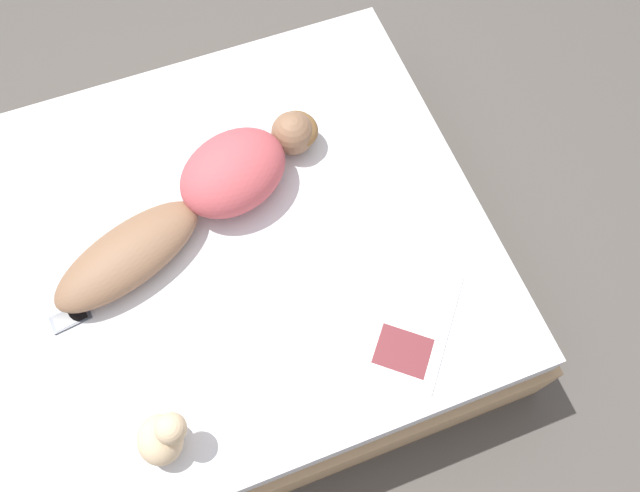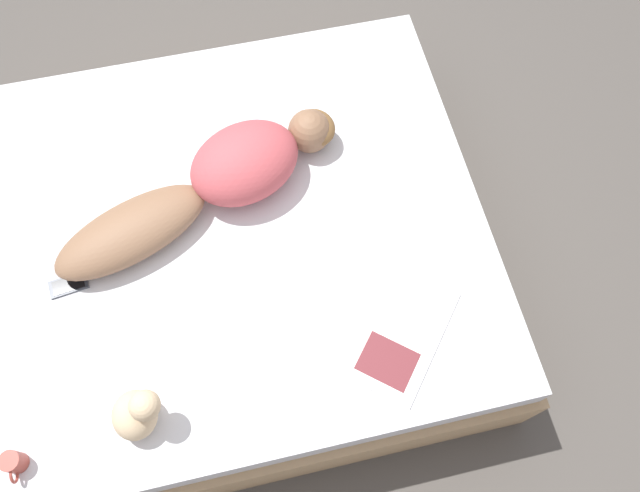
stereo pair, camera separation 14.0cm
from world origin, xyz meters
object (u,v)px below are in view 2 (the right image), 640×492
object	(u,v)px
cell_phone	(69,285)
coffee_mug	(14,463)
open_magazine	(400,334)
person	(216,181)

from	to	relation	value
cell_phone	coffee_mug	bearing A→B (deg)	-25.29
open_magazine	coffee_mug	world-z (taller)	coffee_mug
person	coffee_mug	world-z (taller)	person
cell_phone	open_magazine	bearing A→B (deg)	61.25
person	coffee_mug	bearing A→B (deg)	-63.76
person	open_magazine	distance (m)	0.94
coffee_mug	person	bearing A→B (deg)	137.17
open_magazine	cell_phone	size ratio (longest dim) A/B	3.60
coffee_mug	cell_phone	distance (m)	0.66
person	coffee_mug	distance (m)	1.23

